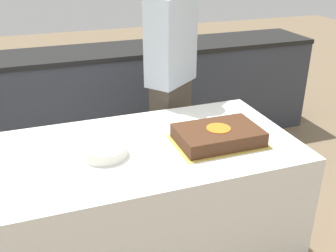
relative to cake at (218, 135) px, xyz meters
name	(u,v)px	position (x,y,z in m)	size (l,w,h in m)	color
back_counter	(84,102)	(-0.53, 1.62, -0.33)	(4.40, 0.58, 0.92)	#333842
dining_table	(125,207)	(-0.53, 0.09, -0.42)	(1.94, 0.91, 0.75)	white
cake	(218,135)	(0.00, 0.00, 0.00)	(0.50, 0.34, 0.09)	gold
plate_stack	(104,151)	(-0.63, 0.06, -0.01)	(0.24, 0.24, 0.06)	white
side_plate_near_cake	(186,121)	(-0.07, 0.32, -0.04)	(0.22, 0.22, 0.00)	white
person_cutting_cake	(171,80)	(0.00, 0.77, 0.08)	(0.42, 0.39, 1.67)	#4C4238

